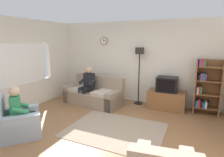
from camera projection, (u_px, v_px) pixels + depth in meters
ground_plane at (101, 134)px, 4.20m from camera, size 12.00×12.00×0.00m
back_wall_assembly at (137, 62)px, 6.30m from camera, size 6.20×0.17×2.70m
left_wall_assembly at (9, 67)px, 5.14m from camera, size 0.12×5.80×2.70m
couch at (94, 94)px, 6.16m from camera, size 2.00×1.13×0.90m
tv_stand at (166, 100)px, 5.70m from camera, size 1.10×0.56×0.56m
tv at (167, 84)px, 5.58m from camera, size 0.60×0.49×0.44m
bookshelf at (206, 87)px, 5.24m from camera, size 0.68×0.36×1.58m
floor_lamp at (139, 60)px, 5.93m from camera, size 0.28×0.28×1.85m
armchair_near_window at (17, 123)px, 4.07m from camera, size 1.18×1.19×0.90m
area_rug at (115, 130)px, 4.38m from camera, size 2.20×1.70×0.01m
person_on_couch at (87, 83)px, 6.06m from camera, size 0.55×0.57×1.24m
person_in_left_armchair at (21, 109)px, 4.04m from camera, size 0.63×0.64×1.12m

